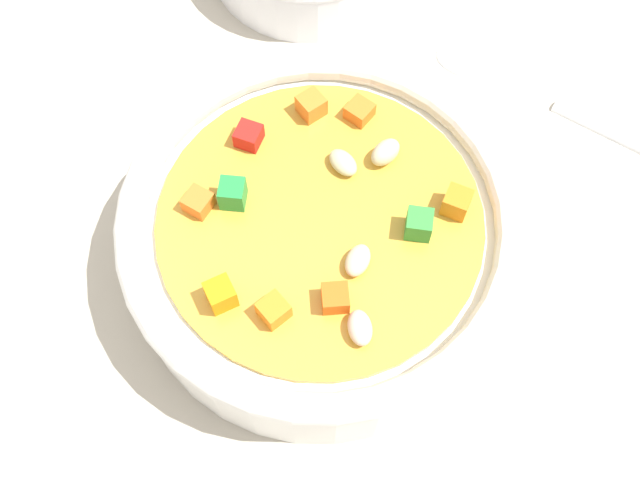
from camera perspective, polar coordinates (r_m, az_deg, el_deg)
ground_plane at (r=43.75cm, az=0.00°, el=-2.18°), size 140.00×140.00×2.00cm
soup_bowl_main at (r=39.91cm, az=0.00°, el=0.20°), size 20.26×20.26×6.68cm
spoon at (r=49.68cm, az=17.59°, el=9.33°), size 19.10×10.01×0.90cm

